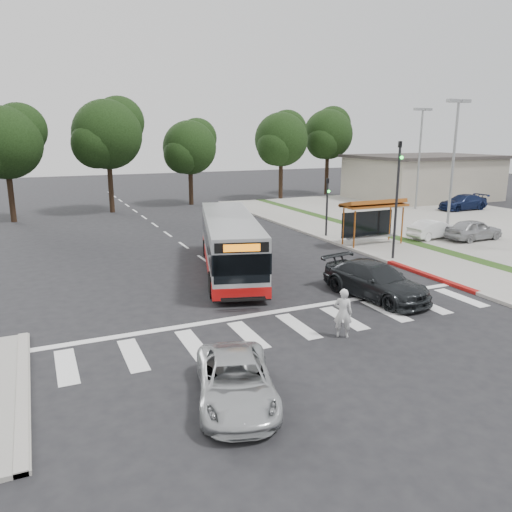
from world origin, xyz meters
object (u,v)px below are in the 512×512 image
dark_sedan (375,281)px  silver_suv_south (236,381)px  pedestrian (343,313)px  transit_bus (230,245)px

dark_sedan → silver_suv_south: size_ratio=1.21×
dark_sedan → pedestrian: bearing=-150.5°
pedestrian → silver_suv_south: (-4.98, -2.50, -0.28)m
pedestrian → silver_suv_south: size_ratio=0.41×
pedestrian → dark_sedan: bearing=-102.6°
dark_sedan → transit_bus: bearing=113.0°
silver_suv_south → pedestrian: bearing=42.9°
transit_bus → pedestrian: (0.47, -9.48, -0.55)m
transit_bus → dark_sedan: bearing=-40.5°
pedestrian → silver_suv_south: bearing=64.4°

